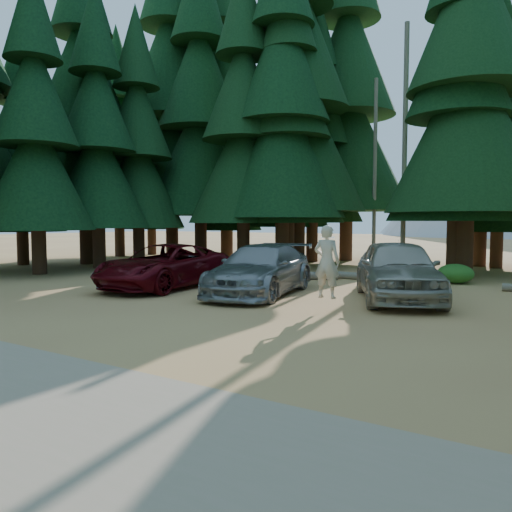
% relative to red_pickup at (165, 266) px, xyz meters
% --- Properties ---
extents(ground, '(160.00, 160.00, 0.00)m').
position_rel_red_pickup_xyz_m(ground, '(4.52, -3.06, -0.79)').
color(ground, '#B17B4B').
rests_on(ground, ground).
extents(forest_belt_north, '(36.00, 7.00, 22.00)m').
position_rel_red_pickup_xyz_m(forest_belt_north, '(4.52, 11.94, -0.79)').
color(forest_belt_north, black).
rests_on(forest_belt_north, ground).
extents(forest_belt_west, '(6.00, 22.00, 22.00)m').
position_rel_red_pickup_xyz_m(forest_belt_west, '(-10.98, 0.94, -0.79)').
color(forest_belt_west, black).
rests_on(forest_belt_west, ground).
extents(snag_front, '(0.24, 0.24, 12.00)m').
position_rel_red_pickup_xyz_m(snag_front, '(5.32, 11.44, 5.21)').
color(snag_front, '#6F6759').
rests_on(snag_front, ground).
extents(snag_back, '(0.20, 0.20, 10.00)m').
position_rel_red_pickup_xyz_m(snag_back, '(3.32, 12.94, 4.21)').
color(snag_back, '#6F6759').
rests_on(snag_back, ground).
extents(mountain_peak, '(48.00, 50.00, 28.00)m').
position_rel_red_pickup_xyz_m(mountain_peak, '(1.93, 85.17, 11.92)').
color(mountain_peak, '#989AA0').
rests_on(mountain_peak, ground).
extents(red_pickup, '(3.04, 5.86, 1.58)m').
position_rel_red_pickup_xyz_m(red_pickup, '(0.00, 0.00, 0.00)').
color(red_pickup, '#5A070F').
rests_on(red_pickup, ground).
extents(silver_minivan_center, '(3.26, 5.94, 1.63)m').
position_rel_red_pickup_xyz_m(silver_minivan_center, '(3.77, 0.48, 0.03)').
color(silver_minivan_center, '#95989C').
rests_on(silver_minivan_center, ground).
extents(silver_minivan_right, '(4.31, 5.89, 1.87)m').
position_rel_red_pickup_xyz_m(silver_minivan_right, '(7.94, 1.63, 0.14)').
color(silver_minivan_right, '#B0AA9C').
rests_on(silver_minivan_right, ground).
extents(frisbee_player, '(0.72, 0.49, 1.93)m').
position_rel_red_pickup_xyz_m(frisbee_player, '(6.95, -1.38, 0.56)').
color(frisbee_player, beige).
rests_on(frisbee_player, ground).
extents(log_left, '(4.23, 2.06, 0.32)m').
position_rel_red_pickup_xyz_m(log_left, '(2.33, 4.64, -0.63)').
color(log_left, '#6F6759').
rests_on(log_left, ground).
extents(log_mid, '(3.61, 0.51, 0.30)m').
position_rel_red_pickup_xyz_m(log_mid, '(5.01, 6.06, -0.64)').
color(log_mid, '#6F6759').
rests_on(log_mid, ground).
extents(shrub_far_left, '(1.27, 1.27, 0.70)m').
position_rel_red_pickup_xyz_m(shrub_far_left, '(-2.60, 6.83, -0.44)').
color(shrub_far_left, '#27681F').
rests_on(shrub_far_left, ground).
extents(shrub_left, '(0.77, 0.77, 0.42)m').
position_rel_red_pickup_xyz_m(shrub_left, '(-2.42, 6.13, -0.58)').
color(shrub_left, '#27681F').
rests_on(shrub_left, ground).
extents(shrub_center_left, '(1.15, 1.15, 0.63)m').
position_rel_red_pickup_xyz_m(shrub_center_left, '(1.88, 3.25, -0.47)').
color(shrub_center_left, '#27681F').
rests_on(shrub_center_left, ground).
extents(shrub_center_right, '(0.97, 0.97, 0.53)m').
position_rel_red_pickup_xyz_m(shrub_center_right, '(6.10, 4.70, -0.52)').
color(shrub_center_right, '#27681F').
rests_on(shrub_center_right, ground).
extents(shrub_right, '(1.16, 1.16, 0.64)m').
position_rel_red_pickup_xyz_m(shrub_right, '(7.94, 4.60, -0.47)').
color(shrub_right, '#27681F').
rests_on(shrub_right, ground).
extents(shrub_far_right, '(1.38, 1.38, 0.76)m').
position_rel_red_pickup_xyz_m(shrub_far_right, '(8.65, 6.94, -0.41)').
color(shrub_far_right, '#27681F').
rests_on(shrub_far_right, ground).
extents(shrub_edge_west, '(0.87, 0.87, 0.48)m').
position_rel_red_pickup_xyz_m(shrub_edge_west, '(-5.76, 4.17, -0.55)').
color(shrub_edge_west, '#27681F').
rests_on(shrub_edge_west, ground).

